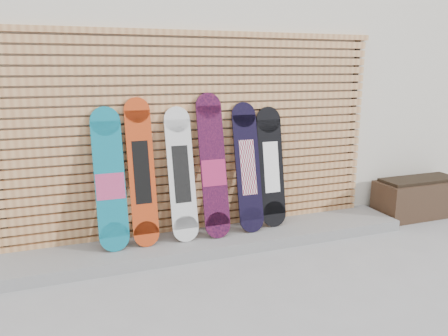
% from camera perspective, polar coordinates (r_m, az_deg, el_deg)
% --- Properties ---
extents(ground, '(80.00, 80.00, 0.00)m').
position_cam_1_polar(ground, '(4.34, 2.85, -13.18)').
color(ground, gray).
rests_on(ground, ground).
extents(building, '(12.00, 5.00, 3.60)m').
position_cam_1_polar(building, '(7.37, -4.31, 12.08)').
color(building, beige).
rests_on(building, ground).
extents(concrete_step, '(4.60, 0.70, 0.12)m').
position_cam_1_polar(concrete_step, '(4.85, -2.01, -9.50)').
color(concrete_step, gray).
rests_on(concrete_step, ground).
extents(slat_wall, '(4.26, 0.08, 2.29)m').
position_cam_1_polar(slat_wall, '(4.81, -3.21, 4.52)').
color(slat_wall, tan).
rests_on(slat_wall, ground).
extents(planter_box, '(1.14, 0.48, 0.51)m').
position_cam_1_polar(planter_box, '(6.27, 24.00, -3.53)').
color(planter_box, '#312116').
rests_on(planter_box, ground).
extents(snowboard_0, '(0.30, 0.35, 1.42)m').
position_cam_1_polar(snowboard_0, '(4.50, -14.69, -1.55)').
color(snowboard_0, '#0D6C84').
rests_on(snowboard_0, concrete_step).
extents(snowboard_1, '(0.26, 0.34, 1.51)m').
position_cam_1_polar(snowboard_1, '(4.53, -10.71, -0.56)').
color(snowboard_1, '#B63913').
rests_on(snowboard_1, concrete_step).
extents(snowboard_2, '(0.28, 0.35, 1.40)m').
position_cam_1_polar(snowboard_2, '(4.62, -5.61, -0.81)').
color(snowboard_2, silver).
rests_on(snowboard_2, concrete_step).
extents(snowboard_3, '(0.28, 0.38, 1.54)m').
position_cam_1_polar(snowboard_3, '(4.69, -1.42, 0.18)').
color(snowboard_3, black).
rests_on(snowboard_3, concrete_step).
extents(snowboard_4, '(0.28, 0.35, 1.43)m').
position_cam_1_polar(snowboard_4, '(4.86, 3.12, 0.09)').
color(snowboard_4, black).
rests_on(snowboard_4, concrete_step).
extents(snowboard_5, '(0.30, 0.28, 1.36)m').
position_cam_1_polar(snowboard_5, '(5.03, 6.17, 0.11)').
color(snowboard_5, black).
rests_on(snowboard_5, concrete_step).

